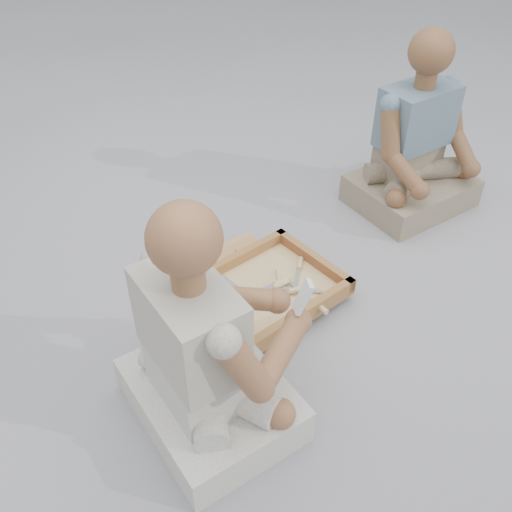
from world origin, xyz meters
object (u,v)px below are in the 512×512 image
object	(u,v)px
carved_panel	(219,277)
companion	(416,152)
craftsman	(206,356)
tool_tray	(266,290)

from	to	relation	value
carved_panel	companion	xyz separation A→B (m)	(1.04, 0.28, 0.26)
craftsman	companion	size ratio (longest dim) A/B	1.00
tool_tray	craftsman	world-z (taller)	craftsman
carved_panel	tool_tray	xyz separation A→B (m)	(0.15, -0.18, 0.04)
carved_panel	craftsman	bearing A→B (deg)	-107.62
carved_panel	companion	size ratio (longest dim) A/B	0.63
craftsman	companion	world-z (taller)	same
companion	tool_tray	bearing A→B (deg)	11.74
tool_tray	craftsman	xyz separation A→B (m)	(-0.35, -0.44, 0.23)
carved_panel	tool_tray	distance (m)	0.24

